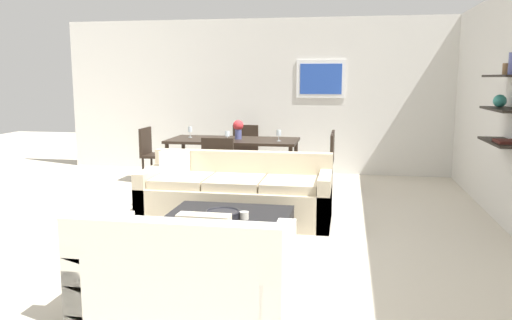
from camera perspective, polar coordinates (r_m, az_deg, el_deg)
ground_plane at (r=5.85m, az=-2.43°, el=-7.52°), size 18.00×18.00×0.00m
back_wall_unit at (r=9.05m, az=4.33°, el=7.09°), size 8.40×0.09×2.70m
sofa_beige at (r=6.11m, az=-2.24°, el=-3.97°), size 2.23×0.90×0.78m
loveseat_white at (r=3.79m, az=-7.67°, el=-12.44°), size 1.48×0.90×0.78m
coffee_table at (r=4.95m, az=-3.23°, el=-8.37°), size 1.18×1.02×0.38m
decorative_bowl at (r=4.82m, az=-3.76°, el=-6.05°), size 0.33×0.33×0.07m
candle_jar at (r=4.77m, az=-1.33°, el=-6.21°), size 0.09×0.09×0.07m
dining_table at (r=7.83m, az=-2.57°, el=1.85°), size 1.98×0.89×0.75m
dining_chair_foot at (r=7.04m, az=-4.08°, el=-0.46°), size 0.44×0.44×0.88m
dining_chair_right_near at (r=7.47m, az=7.59°, el=0.05°), size 0.44×0.44×0.88m
dining_chair_right_far at (r=7.87m, az=7.72°, el=0.51°), size 0.44×0.44×0.88m
dining_chair_head at (r=8.68m, az=-1.32°, el=1.40°), size 0.44×0.44×0.88m
dining_chair_left_far at (r=8.46m, az=-11.51°, el=1.01°), size 0.44×0.44×0.88m
wine_glass_foot at (r=7.43m, az=-3.23°, el=2.89°), size 0.07×0.07×0.16m
wine_glass_head at (r=8.18m, az=-1.98°, el=3.38°), size 0.07×0.07×0.15m
wine_glass_left_far at (r=8.10m, az=-7.38°, el=3.38°), size 0.06×0.06×0.17m
wine_glass_right_near at (r=7.57m, az=2.56°, el=3.01°), size 0.07×0.07×0.17m
centerpiece_vase at (r=7.80m, az=-2.00°, el=3.63°), size 0.16×0.16×0.29m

